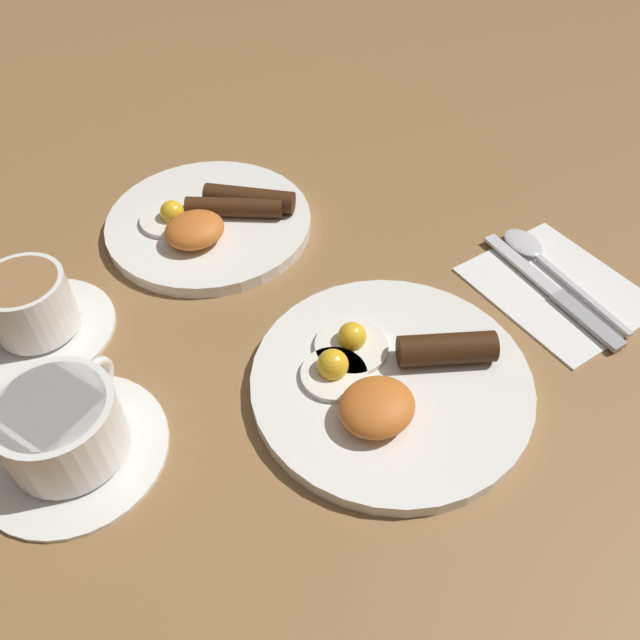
% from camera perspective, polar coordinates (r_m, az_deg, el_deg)
% --- Properties ---
extents(ground_plane, '(3.00, 3.00, 0.00)m').
position_cam_1_polar(ground_plane, '(0.59, 6.44, -6.10)').
color(ground_plane, olive).
extents(breakfast_plate_near, '(0.26, 0.26, 0.05)m').
position_cam_1_polar(breakfast_plate_near, '(0.58, 6.35, -5.49)').
color(breakfast_plate_near, white).
rests_on(breakfast_plate_near, ground_plane).
extents(breakfast_plate_far, '(0.24, 0.24, 0.05)m').
position_cam_1_polar(breakfast_plate_far, '(0.75, -10.03, 8.91)').
color(breakfast_plate_far, white).
rests_on(breakfast_plate_far, ground_plane).
extents(teacup_near, '(0.16, 0.16, 0.07)m').
position_cam_1_polar(teacup_near, '(0.56, -22.34, -9.40)').
color(teacup_near, white).
rests_on(teacup_near, ground_plane).
extents(teacup_far, '(0.15, 0.15, 0.07)m').
position_cam_1_polar(teacup_far, '(0.67, -24.84, 0.75)').
color(teacup_far, white).
rests_on(teacup_far, ground_plane).
extents(napkin, '(0.15, 0.17, 0.01)m').
position_cam_1_polar(napkin, '(0.72, 20.74, 2.90)').
color(napkin, white).
rests_on(napkin, ground_plane).
extents(knife, '(0.03, 0.20, 0.01)m').
position_cam_1_polar(knife, '(0.70, 20.85, 2.21)').
color(knife, silver).
rests_on(knife, napkin).
extents(spoon, '(0.04, 0.19, 0.01)m').
position_cam_1_polar(spoon, '(0.74, 19.00, 5.89)').
color(spoon, silver).
rests_on(spoon, napkin).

